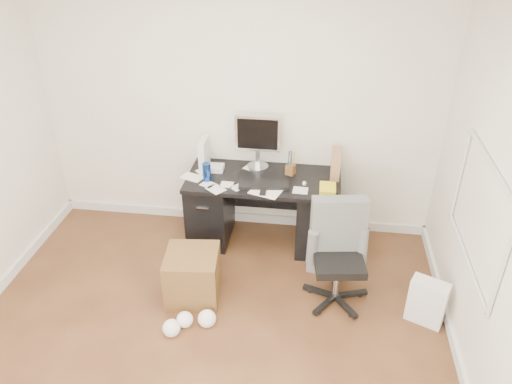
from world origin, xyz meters
TOP-DOWN VIEW (x-y plane):
  - ground at (0.00, 0.00)m, footprint 4.00×4.00m
  - room_shell at (0.03, 0.03)m, footprint 4.02×4.02m
  - desk at (0.30, 1.65)m, footprint 1.50×0.70m
  - loose_papers at (0.10, 1.60)m, footprint 1.10×0.60m
  - lcd_monitor at (0.22, 1.86)m, footprint 0.45×0.26m
  - keyboard at (0.32, 1.49)m, footprint 0.49×0.21m
  - computer_mouse at (0.70, 1.55)m, footprint 0.05×0.05m
  - travel_mug at (-0.24, 1.53)m, footprint 0.09×0.09m
  - white_binder at (-0.32, 1.78)m, footprint 0.13×0.28m
  - magazine_file at (0.99, 1.78)m, footprint 0.12×0.24m
  - pen_cup at (0.55, 1.76)m, footprint 0.13×0.13m
  - yellow_book at (0.93, 1.50)m, footprint 0.16×0.21m
  - paper_remote at (0.35, 1.39)m, footprint 0.34×0.30m
  - office_chair at (1.05, 0.85)m, footprint 0.62×0.62m
  - pc_tower at (1.15, 1.47)m, footprint 0.26×0.50m
  - shopping_bag at (1.80, 0.69)m, footprint 0.37×0.32m
  - wicker_basket at (-0.22, 0.73)m, footprint 0.50×0.50m
  - desk_printer at (0.99, 1.30)m, footprint 0.44×0.39m

SIDE VIEW (x-z plane):
  - ground at x=0.00m, z-range 0.00..0.00m
  - desk_printer at x=0.99m, z-range 0.00..0.22m
  - shopping_bag at x=1.80m, z-range 0.00..0.41m
  - wicker_basket at x=-0.22m, z-range 0.00..0.46m
  - pc_tower at x=1.15m, z-range 0.00..0.48m
  - desk at x=0.30m, z-range 0.02..0.77m
  - office_chair at x=1.05m, z-range 0.00..0.96m
  - loose_papers at x=0.10m, z-range 0.75..0.75m
  - paper_remote at x=0.35m, z-range 0.75..0.77m
  - keyboard at x=0.32m, z-range 0.75..0.78m
  - yellow_book at x=0.93m, z-range 0.75..0.79m
  - computer_mouse at x=0.70m, z-range 0.75..0.80m
  - travel_mug at x=-0.24m, z-range 0.75..0.93m
  - pen_cup at x=0.55m, z-range 0.75..1.00m
  - magazine_file at x=0.99m, z-range 0.75..1.03m
  - white_binder at x=-0.32m, z-range 0.75..1.07m
  - lcd_monitor at x=0.22m, z-range 0.75..1.32m
  - room_shell at x=0.03m, z-range 0.30..3.01m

